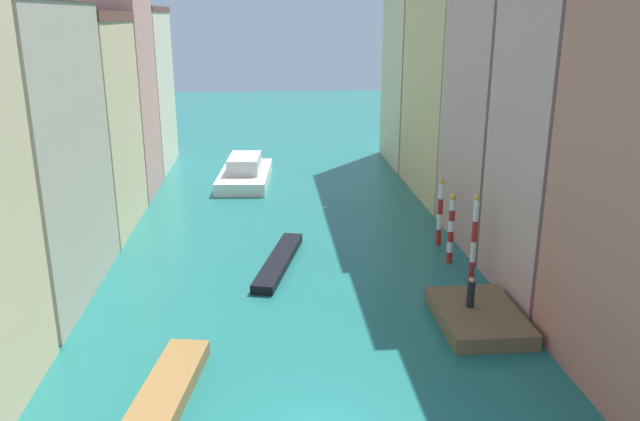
{
  "coord_description": "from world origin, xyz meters",
  "views": [
    {
      "loc": [
        -1.32,
        -17.4,
        13.47
      ],
      "look_at": [
        1.97,
        21.1,
        1.5
      ],
      "focal_mm": 35.41,
      "sensor_mm": 36.0,
      "label": 1
    }
  ],
  "objects": [
    {
      "name": "waterfront_dock",
      "position": [
        8.08,
        7.87,
        0.36
      ],
      "size": [
        3.66,
        5.39,
        0.71
      ],
      "color": "brown",
      "rests_on": "ground"
    },
    {
      "name": "building_left_4",
      "position": [
        -13.77,
        41.23,
        7.13
      ],
      "size": [
        7.25,
        9.72,
        14.24
      ],
      "color": "beige",
      "rests_on": "ground"
    },
    {
      "name": "building_right_2",
      "position": [
        13.77,
        19.27,
        9.74
      ],
      "size": [
        7.25,
        8.85,
        19.47
      ],
      "color": "tan",
      "rests_on": "ground"
    },
    {
      "name": "building_left_2",
      "position": [
        -13.77,
        23.69,
        6.88
      ],
      "size": [
        7.25,
        9.5,
        13.74
      ],
      "color": "beige",
      "rests_on": "ground"
    },
    {
      "name": "building_right_3",
      "position": [
        13.77,
        29.76,
        10.23
      ],
      "size": [
        7.25,
        12.15,
        20.44
      ],
      "color": "#DBB77A",
      "rests_on": "ground"
    },
    {
      "name": "gondola_black",
      "position": [
        -0.81,
        15.72,
        0.25
      ],
      "size": [
        3.09,
        8.23,
        0.49
      ],
      "color": "black",
      "rests_on": "ground"
    },
    {
      "name": "building_right_1",
      "position": [
        13.77,
        10.92,
        8.42
      ],
      "size": [
        7.25,
        7.29,
        16.81
      ],
      "color": "tan",
      "rests_on": "ground"
    },
    {
      "name": "mooring_pole_1",
      "position": [
        8.89,
        15.39,
        2.08
      ],
      "size": [
        0.37,
        0.37,
        4.05
      ],
      "color": "red",
      "rests_on": "ground"
    },
    {
      "name": "person_on_dock",
      "position": [
        7.77,
        8.22,
        1.38
      ],
      "size": [
        0.36,
        0.36,
        1.45
      ],
      "color": "black",
      "rests_on": "waterfront_dock"
    },
    {
      "name": "mooring_pole_0",
      "position": [
        9.26,
        12.57,
        2.43
      ],
      "size": [
        0.31,
        0.31,
        4.77
      ],
      "color": "red",
      "rests_on": "ground"
    },
    {
      "name": "building_left_3",
      "position": [
        -13.77,
        32.41,
        9.32
      ],
      "size": [
        7.25,
        7.44,
        18.62
      ],
      "color": "tan",
      "rests_on": "ground"
    },
    {
      "name": "building_left_1",
      "position": [
        -13.77,
        13.03,
        7.42
      ],
      "size": [
        7.25,
        11.56,
        14.81
      ],
      "color": "#BCB299",
      "rests_on": "ground"
    },
    {
      "name": "motorboat_0",
      "position": [
        -5.2,
        3.2,
        0.31
      ],
      "size": [
        2.62,
        6.61,
        0.61
      ],
      "color": "olive",
      "rests_on": "ground"
    },
    {
      "name": "vaporetto_white",
      "position": [
        -3.23,
        34.51,
        0.82
      ],
      "size": [
        4.65,
        9.54,
        2.27
      ],
      "color": "white",
      "rests_on": "ground"
    },
    {
      "name": "mooring_pole_2",
      "position": [
        9.05,
        18.34,
        2.14
      ],
      "size": [
        0.34,
        0.34,
        4.17
      ],
      "color": "red",
      "rests_on": "ground"
    },
    {
      "name": "ground_plane",
      "position": [
        0.0,
        24.5,
        0.0
      ],
      "size": [
        154.0,
        154.0,
        0.0
      ],
      "primitive_type": "plane",
      "color": "#1E6B66"
    },
    {
      "name": "building_right_4",
      "position": [
        13.77,
        40.97,
        10.19
      ],
      "size": [
        7.25,
        9.67,
        20.37
      ],
      "color": "beige",
      "rests_on": "ground"
    }
  ]
}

